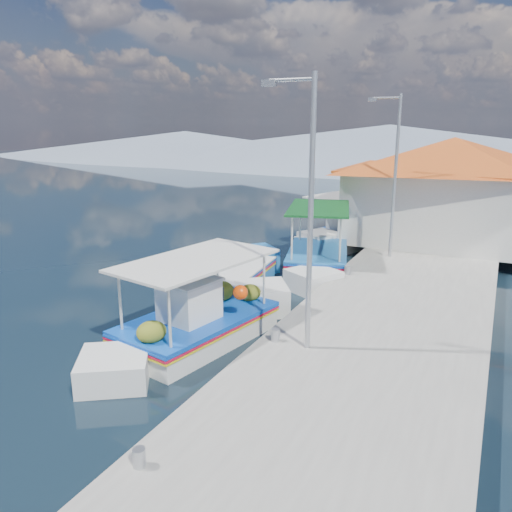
% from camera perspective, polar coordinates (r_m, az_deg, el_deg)
% --- Properties ---
extents(ground, '(160.00, 160.00, 0.00)m').
position_cam_1_polar(ground, '(12.78, -17.84, -11.40)').
color(ground, black).
rests_on(ground, ground).
extents(quay, '(5.00, 44.00, 0.50)m').
position_cam_1_polar(quay, '(15.20, 15.76, -5.92)').
color(quay, '#9B9891').
rests_on(quay, ground).
extents(bollards, '(0.20, 17.20, 0.30)m').
position_cam_1_polar(bollards, '(14.85, 7.33, -4.30)').
color(bollards, '#A5A8AD').
rests_on(bollards, quay).
extents(main_caique, '(3.08, 7.35, 2.46)m').
position_cam_1_polar(main_caique, '(13.23, -6.46, -7.56)').
color(main_caique, silver).
rests_on(main_caique, ground).
extents(caique_green_canopy, '(3.45, 6.95, 2.71)m').
position_cam_1_polar(caique_green_canopy, '(19.55, 7.13, -0.33)').
color(caique_green_canopy, silver).
rests_on(caique_green_canopy, ground).
extents(caique_blue_hull, '(2.33, 6.49, 1.16)m').
position_cam_1_polar(caique_blue_hull, '(17.19, -2.54, -2.68)').
color(caique_blue_hull, '#1C61AA').
rests_on(caique_blue_hull, ground).
extents(caique_far, '(3.69, 7.06, 2.60)m').
position_cam_1_polar(caique_far, '(23.63, 10.38, 2.40)').
color(caique_far, silver).
rests_on(caique_far, ground).
extents(harbor_building, '(10.49, 10.49, 4.40)m').
position_cam_1_polar(harbor_building, '(23.31, 21.15, 7.20)').
color(harbor_building, silver).
rests_on(harbor_building, quay).
extents(lamp_post_near, '(1.21, 0.14, 6.00)m').
position_cam_1_polar(lamp_post_near, '(10.86, 5.79, 6.05)').
color(lamp_post_near, '#A5A8AD').
rests_on(lamp_post_near, quay).
extents(lamp_post_far, '(1.21, 0.14, 6.00)m').
position_cam_1_polar(lamp_post_far, '(19.49, 15.27, 9.54)').
color(lamp_post_far, '#A5A8AD').
rests_on(lamp_post_far, quay).
extents(mountain_ridge, '(171.40, 96.00, 5.50)m').
position_cam_1_polar(mountain_ridge, '(64.18, 25.08, 10.48)').
color(mountain_ridge, slate).
rests_on(mountain_ridge, ground).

